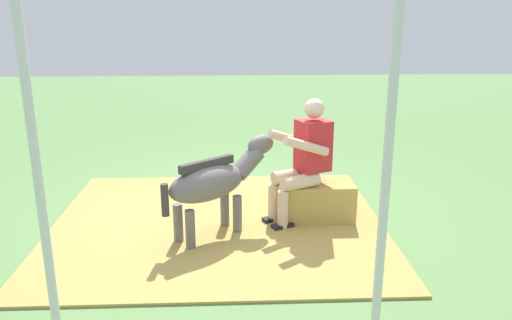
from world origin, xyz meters
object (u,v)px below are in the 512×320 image
(person_seated, at_px, (304,157))
(tent_pole_left, at_px, (387,163))
(pony_standing, at_px, (215,182))
(hay_bale, at_px, (316,201))
(tent_pole_right, at_px, (36,164))

(person_seated, distance_m, tent_pole_left, 2.13)
(pony_standing, relative_size, tent_pole_left, 0.45)
(pony_standing, height_order, tent_pole_left, tent_pole_left)
(pony_standing, bearing_deg, hay_bale, -161.04)
(hay_bale, height_order, tent_pole_right, tent_pole_right)
(hay_bale, xyz_separation_m, tent_pole_right, (2.05, 2.00, 1.05))
(hay_bale, distance_m, tent_pole_right, 3.05)
(tent_pole_left, relative_size, tent_pole_right, 1.00)
(person_seated, height_order, tent_pole_right, tent_pole_right)
(hay_bale, bearing_deg, person_seated, 16.56)
(pony_standing, distance_m, tent_pole_left, 2.17)
(hay_bale, xyz_separation_m, pony_standing, (1.04, 0.36, 0.35))
(tent_pole_left, xyz_separation_m, tent_pole_right, (2.12, -0.08, 0.00))
(hay_bale, distance_m, pony_standing, 1.16)
(hay_bale, xyz_separation_m, person_seated, (0.15, 0.04, 0.49))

